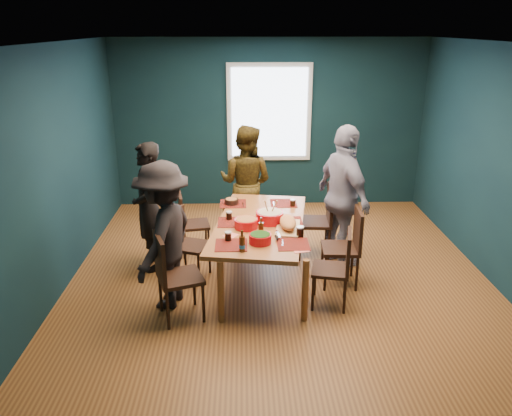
% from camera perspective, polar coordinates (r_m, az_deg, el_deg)
% --- Properties ---
extents(room, '(5.01, 5.01, 2.71)m').
position_cam_1_polar(room, '(6.01, 2.60, 5.72)').
color(room, '#99612C').
rests_on(room, ground).
extents(dining_table, '(1.26, 2.07, 0.74)m').
position_cam_1_polar(dining_table, '(5.77, 0.46, -2.27)').
color(dining_table, '#AA5C33').
rests_on(dining_table, floor).
extents(chair_left_far, '(0.44, 0.44, 0.83)m').
position_cam_1_polar(chair_left_far, '(6.58, -7.75, -1.28)').
color(chair_left_far, black).
rests_on(chair_left_far, floor).
extents(chair_left_mid, '(0.49, 0.49, 0.85)m').
position_cam_1_polar(chair_left_mid, '(5.98, -8.19, -3.47)').
color(chair_left_mid, black).
rests_on(chair_left_mid, floor).
extents(chair_left_near, '(0.54, 0.54, 0.94)m').
position_cam_1_polar(chair_left_near, '(5.12, -9.68, -7.10)').
color(chair_left_near, black).
rests_on(chair_left_near, floor).
extents(chair_right_far, '(0.46, 0.46, 0.96)m').
position_cam_1_polar(chair_right_far, '(6.49, 7.47, -0.85)').
color(chair_right_far, black).
rests_on(chair_right_far, floor).
extents(chair_right_mid, '(0.44, 0.44, 0.92)m').
position_cam_1_polar(chair_right_mid, '(5.82, 10.52, -3.78)').
color(chair_right_mid, black).
rests_on(chair_right_mid, floor).
extents(chair_right_near, '(0.46, 0.46, 0.86)m').
position_cam_1_polar(chair_right_near, '(5.38, 9.42, -6.25)').
color(chair_right_near, black).
rests_on(chair_right_near, floor).
extents(person_far_left, '(0.54, 0.67, 1.59)m').
position_cam_1_polar(person_far_left, '(6.17, -12.18, 0.08)').
color(person_far_left, black).
rests_on(person_far_left, floor).
extents(person_back, '(0.95, 0.85, 1.61)m').
position_cam_1_polar(person_back, '(6.96, -1.17, 2.92)').
color(person_back, black).
rests_on(person_back, floor).
extents(person_right, '(0.77, 1.13, 1.78)m').
position_cam_1_polar(person_right, '(6.19, 9.95, 1.23)').
color(person_right, white).
rests_on(person_right, floor).
extents(person_near_left, '(0.86, 1.16, 1.60)m').
position_cam_1_polar(person_near_left, '(5.31, -10.47, -3.14)').
color(person_near_left, black).
rests_on(person_near_left, floor).
extents(bowl_salad, '(0.26, 0.26, 0.11)m').
position_cam_1_polar(bowl_salad, '(5.56, -1.13, -1.73)').
color(bowl_salad, red).
rests_on(bowl_salad, dining_table).
extents(bowl_dumpling, '(0.32, 0.32, 0.30)m').
position_cam_1_polar(bowl_dumpling, '(5.72, 1.56, -0.96)').
color(bowl_dumpling, red).
rests_on(bowl_dumpling, dining_table).
extents(bowl_herbs, '(0.24, 0.24, 0.10)m').
position_cam_1_polar(bowl_herbs, '(5.18, 0.48, -3.46)').
color(bowl_herbs, red).
rests_on(bowl_herbs, dining_table).
extents(cutting_board, '(0.33, 0.64, 0.14)m').
position_cam_1_polar(cutting_board, '(5.54, 3.66, -1.80)').
color(cutting_board, tan).
rests_on(cutting_board, dining_table).
extents(small_bowl, '(0.17, 0.17, 0.07)m').
position_cam_1_polar(small_bowl, '(6.31, -2.81, 0.78)').
color(small_bowl, black).
rests_on(small_bowl, dining_table).
extents(beer_bottle_a, '(0.06, 0.06, 0.23)m').
position_cam_1_polar(beer_bottle_a, '(4.99, -1.60, -4.12)').
color(beer_bottle_a, '#45230C').
rests_on(beer_bottle_a, dining_table).
extents(beer_bottle_b, '(0.05, 0.05, 0.21)m').
position_cam_1_polar(beer_bottle_b, '(5.34, 0.58, -2.40)').
color(beer_bottle_b, '#45230C').
rests_on(beer_bottle_b, dining_table).
extents(cola_glass_a, '(0.07, 0.07, 0.10)m').
position_cam_1_polar(cola_glass_a, '(5.24, -3.22, -3.19)').
color(cola_glass_a, black).
rests_on(cola_glass_a, dining_table).
extents(cola_glass_b, '(0.08, 0.08, 0.12)m').
position_cam_1_polar(cola_glass_b, '(5.35, 5.06, -2.65)').
color(cola_glass_b, black).
rests_on(cola_glass_b, dining_table).
extents(cola_glass_c, '(0.07, 0.07, 0.09)m').
position_cam_1_polar(cola_glass_c, '(6.24, 4.22, 0.64)').
color(cola_glass_c, black).
rests_on(cola_glass_c, dining_table).
extents(cola_glass_d, '(0.07, 0.07, 0.10)m').
position_cam_1_polar(cola_glass_d, '(5.81, -3.10, -0.82)').
color(cola_glass_d, black).
rests_on(cola_glass_d, dining_table).
extents(napkin_a, '(0.20, 0.20, 0.00)m').
position_cam_1_polar(napkin_a, '(5.80, 3.63, -1.41)').
color(napkin_a, '#FE776B').
rests_on(napkin_a, dining_table).
extents(napkin_b, '(0.19, 0.19, 0.00)m').
position_cam_1_polar(napkin_b, '(5.39, -2.94, -3.14)').
color(napkin_b, '#FE776B').
rests_on(napkin_b, dining_table).
extents(napkin_c, '(0.19, 0.19, 0.00)m').
position_cam_1_polar(napkin_c, '(5.08, 5.09, -4.73)').
color(napkin_c, '#FE776B').
rests_on(napkin_c, dining_table).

